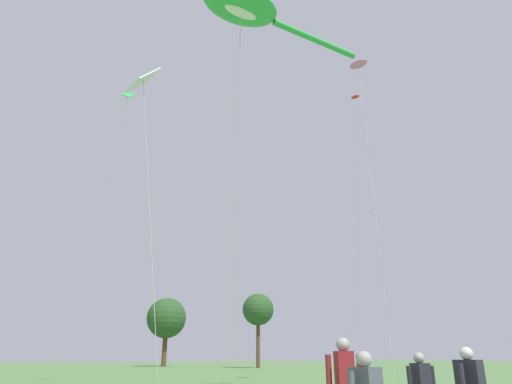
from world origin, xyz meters
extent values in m
ellipsoid|color=green|center=(-0.99, 10.96, 16.10)|extent=(3.61, 2.38, 0.82)
cylinder|color=green|center=(3.23, 11.07, 15.97)|extent=(4.89, 0.43, 0.30)
ellipsoid|color=white|center=(-0.99, 10.96, 15.73)|extent=(1.58, 0.59, 0.30)
cylinder|color=#B2B2B7|center=(-0.44, 12.14, 7.84)|extent=(1.13, 2.41, 15.69)
sphere|color=#9E9993|center=(-4.31, 1.06, 1.38)|extent=(0.20, 0.20, 0.20)
cube|color=#23232D|center=(-1.41, 2.78, 1.03)|extent=(0.35, 0.43, 0.55)
sphere|color=#9E9993|center=(-1.41, 2.78, 1.39)|extent=(0.20, 0.20, 0.20)
cylinder|color=#23232D|center=(-1.63, 2.86, 0.99)|extent=(0.08, 0.08, 0.53)
cylinder|color=#23232D|center=(-1.20, 2.69, 0.99)|extent=(0.08, 0.08, 0.53)
cube|color=#23232D|center=(-1.60, 1.62, 1.08)|extent=(0.29, 0.43, 0.57)
sphere|color=beige|center=(-1.60, 1.62, 1.46)|extent=(0.21, 0.21, 0.21)
cylinder|color=#23232D|center=(-1.84, 1.58, 1.04)|extent=(0.09, 0.09, 0.55)
cylinder|color=#23232D|center=(-1.37, 1.65, 1.04)|extent=(0.09, 0.09, 0.55)
cube|color=maroon|center=(-3.18, 2.80, 1.19)|extent=(0.44, 0.51, 0.63)
sphere|color=#9E9993|center=(-3.18, 2.80, 1.60)|extent=(0.23, 0.23, 0.23)
cylinder|color=maroon|center=(-3.41, 2.93, 1.14)|extent=(0.10, 0.10, 0.61)
cylinder|color=maroon|center=(-2.95, 2.68, 1.14)|extent=(0.10, 0.10, 0.61)
ellipsoid|color=pink|center=(9.79, 15.03, 19.33)|extent=(1.09, 1.40, 0.35)
cylinder|color=#B2B2B7|center=(8.87, 13.83, 9.67)|extent=(1.88, 2.41, 19.33)
ellipsoid|color=red|center=(14.12, 20.10, 20.91)|extent=(0.66, 0.81, 0.19)
cylinder|color=#B2B2B7|center=(12.82, 19.94, 10.45)|extent=(2.62, 0.33, 20.91)
cube|color=white|center=(-5.63, 8.20, 9.12)|extent=(0.79, 1.01, 0.69)
cylinder|color=#B2B2B7|center=(-5.12, 7.94, 4.56)|extent=(1.03, 0.53, 9.12)
cube|color=green|center=(-3.14, 21.79, 16.70)|extent=(0.85, 0.61, 0.66)
cylinder|color=#B2B2B7|center=(-3.82, 23.54, 8.35)|extent=(1.38, 3.51, 16.71)
cylinder|color=#513823|center=(24.54, 53.69, 2.97)|extent=(0.52, 0.52, 5.95)
sphere|color=#284C23|center=(24.54, 53.69, 7.69)|extent=(4.36, 4.36, 4.36)
cylinder|color=#513823|center=(16.76, 69.68, 2.40)|extent=(0.75, 0.75, 4.80)
sphere|color=#284C23|center=(16.76, 69.68, 7.31)|extent=(6.27, 6.27, 6.27)
camera|label=1|loc=(-8.49, -3.54, 1.41)|focal=32.16mm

